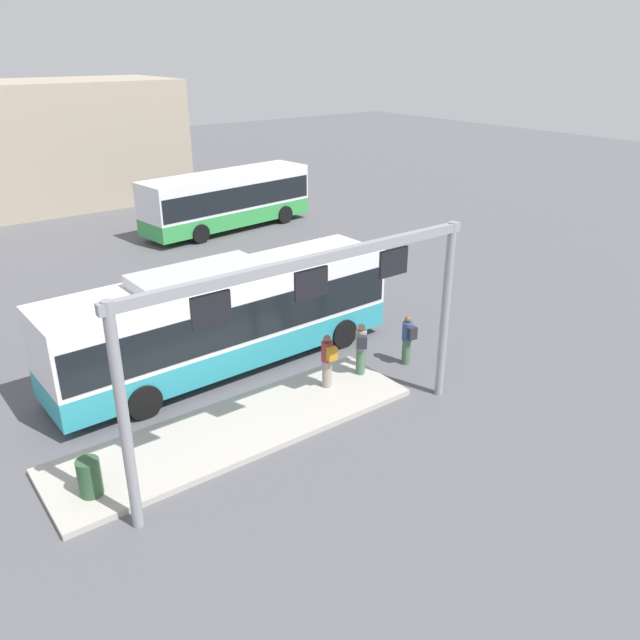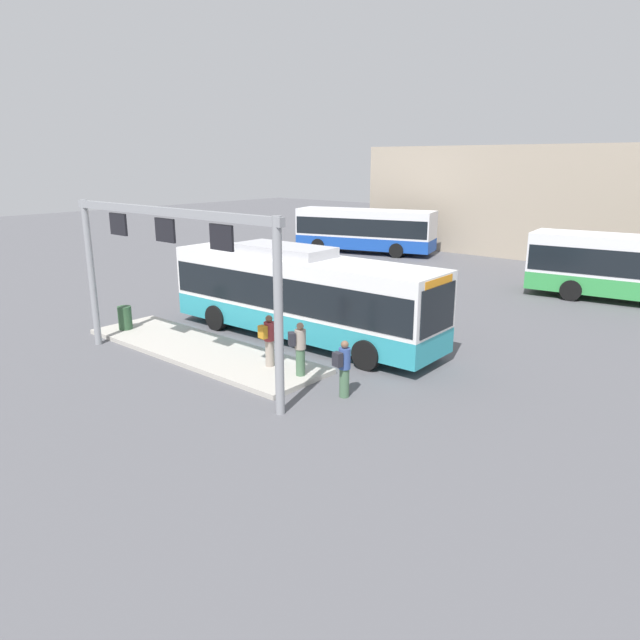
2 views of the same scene
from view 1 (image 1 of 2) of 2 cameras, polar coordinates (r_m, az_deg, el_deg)
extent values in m
plane|color=#56565B|center=(20.67, -8.17, -4.09)|extent=(120.00, 120.00, 0.00)
cube|color=#B2ADA3|center=(17.33, -7.37, -9.60)|extent=(10.00, 2.80, 0.16)
cube|color=teal|center=(20.33, -8.30, -2.15)|extent=(11.25, 2.79, 0.85)
cube|color=white|center=(19.77, -8.53, 1.44)|extent=(11.25, 2.79, 1.90)
cube|color=black|center=(19.85, -8.49, 0.91)|extent=(11.03, 2.83, 1.20)
cube|color=black|center=(22.92, 3.66, 4.52)|extent=(0.10, 2.13, 1.50)
cube|color=#B7B7BC|center=(19.01, -10.90, 4.00)|extent=(3.96, 1.85, 0.36)
cube|color=orange|center=(22.61, 3.58, 6.52)|extent=(0.17, 1.75, 0.28)
cylinder|color=black|center=(23.25, -1.76, 0.75)|extent=(1.01, 0.33, 1.00)
cylinder|color=black|center=(21.54, 2.08, -1.18)|extent=(1.01, 0.33, 1.00)
cylinder|color=black|center=(20.20, -18.32, -4.21)|extent=(1.01, 0.33, 1.00)
cylinder|color=black|center=(18.20, -15.52, -7.05)|extent=(1.01, 0.33, 1.00)
cube|color=green|center=(36.02, -8.24, 9.28)|extent=(10.01, 3.67, 0.85)
cube|color=white|center=(35.71, -8.37, 11.42)|extent=(10.01, 3.67, 1.90)
cube|color=black|center=(35.76, -8.35, 11.11)|extent=(9.82, 3.69, 1.20)
cylinder|color=black|center=(38.83, -5.57, 10.03)|extent=(1.03, 0.42, 1.00)
cylinder|color=black|center=(37.03, -3.21, 9.44)|extent=(1.03, 0.42, 1.00)
cylinder|color=black|center=(35.63, -12.88, 8.32)|extent=(1.03, 0.42, 1.00)
cylinder|color=black|center=(33.67, -10.69, 7.62)|extent=(1.03, 0.42, 1.00)
cylinder|color=#476B4C|center=(20.61, 7.75, -2.82)|extent=(0.33, 0.33, 0.85)
cylinder|color=#334C8C|center=(20.30, 7.86, -0.99)|extent=(0.40, 0.40, 0.60)
sphere|color=brown|center=(20.14, 7.92, 0.08)|extent=(0.22, 0.22, 0.22)
cube|color=#26262D|center=(20.10, 8.28, -1.18)|extent=(0.31, 0.23, 0.40)
cylinder|color=gray|center=(18.77, 0.63, -4.81)|extent=(0.30, 0.30, 0.85)
cylinder|color=maroon|center=(18.44, 0.64, -2.83)|extent=(0.37, 0.37, 0.60)
sphere|color=brown|center=(18.26, 0.64, -1.68)|extent=(0.22, 0.22, 0.22)
cube|color=#BF7F1E|center=(18.23, 1.08, -3.05)|extent=(0.29, 0.20, 0.40)
cylinder|color=#476B4C|center=(19.52, 3.65, -3.69)|extent=(0.39, 0.39, 0.85)
cylinder|color=gray|center=(19.20, 3.71, -1.77)|extent=(0.47, 0.47, 0.60)
sphere|color=#9E755B|center=(19.03, 3.74, -0.65)|extent=(0.22, 0.22, 0.22)
cube|color=#26262D|center=(18.95, 3.80, -2.02)|extent=(0.33, 0.31, 0.40)
cylinder|color=gray|center=(13.36, -17.18, -8.74)|extent=(0.24, 0.24, 5.20)
cylinder|color=gray|center=(18.09, 11.16, 0.65)|extent=(0.24, 0.24, 5.20)
cube|color=gray|center=(14.27, -0.81, 5.36)|extent=(9.68, 0.20, 0.24)
cube|color=black|center=(13.21, -9.75, 0.93)|extent=(0.90, 0.08, 0.70)
cube|color=black|center=(14.45, -0.80, 3.29)|extent=(0.90, 0.08, 0.70)
cube|color=black|center=(16.01, 6.61, 5.17)|extent=(0.90, 0.08, 0.70)
cylinder|color=#2D5133|center=(15.50, -19.97, -13.12)|extent=(0.52, 0.52, 0.90)
camera|label=2|loc=(22.86, 50.76, 7.48)|focal=32.48mm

